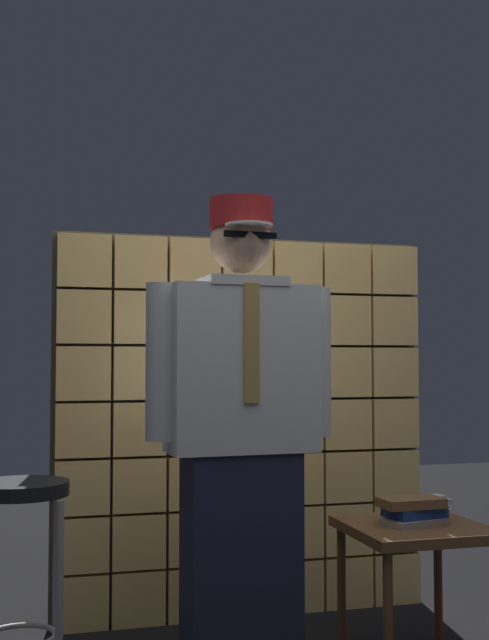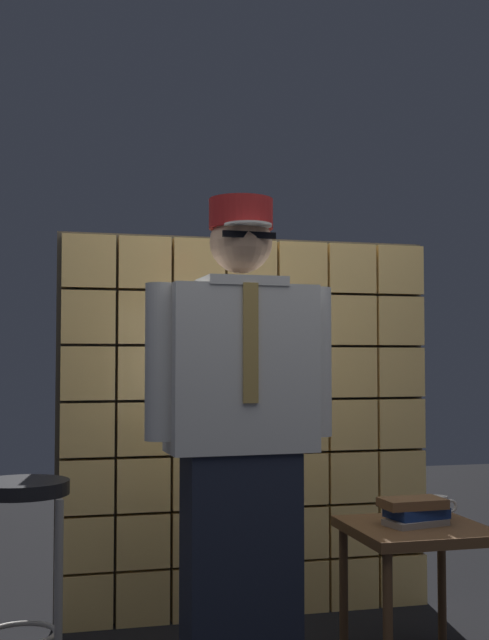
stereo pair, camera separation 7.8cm
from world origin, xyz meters
name	(u,v)px [view 1 (the left image)]	position (x,y,z in m)	size (l,w,h in m)	color
glass_block_wall	(245,426)	(0.00, 1.28, 0.89)	(1.83, 0.10, 1.83)	#F2C672
standing_person	(241,432)	(-0.25, 0.43, 0.95)	(0.72, 0.31, 1.81)	#1E2333
bar_stool	(20,538)	(-1.03, 0.54, 0.58)	(0.34, 0.34, 0.78)	black
side_table	(415,544)	(0.46, 0.44, 0.49)	(0.52, 0.52, 0.57)	brown
book_stack	(413,510)	(0.45, 0.45, 0.62)	(0.27, 0.21, 0.10)	gray
coffee_mug	(436,507)	(0.59, 0.51, 0.61)	(0.13, 0.08, 0.09)	silver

